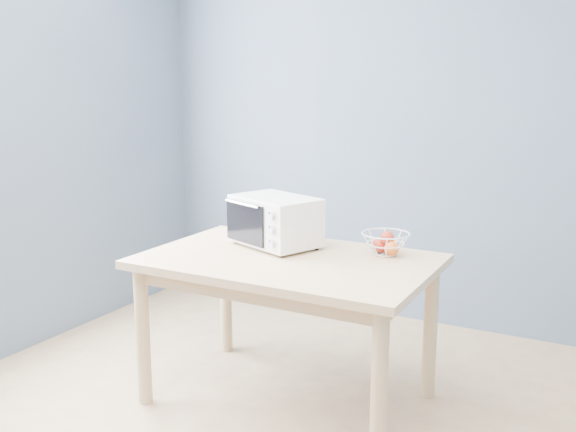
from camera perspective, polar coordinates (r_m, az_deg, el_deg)
The scene contains 4 objects.
room at distance 2.19m, azimuth -3.54°, elevation 4.26°, with size 4.01×4.51×2.61m.
dining_table at distance 3.17m, azimuth -0.00°, elevation -5.47°, with size 1.40×0.90×0.75m.
toaster_oven at distance 3.34m, azimuth -1.34°, elevation -0.35°, with size 0.53×0.44×0.26m.
fruit_basket at distance 3.21m, azimuth 8.74°, elevation -2.36°, with size 0.32×0.32×0.12m.
Camera 1 is at (1.14, -1.84, 1.57)m, focal length 40.00 mm.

